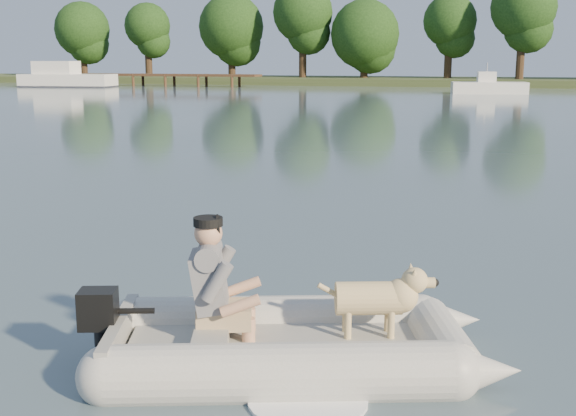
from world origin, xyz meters
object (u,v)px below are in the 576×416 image
(dinghy, at_px, (294,299))
(cabin_cruiser, at_px, (67,74))
(motorboat, at_px, (489,79))
(man, at_px, (212,277))
(dock, at_px, (159,80))
(dog, at_px, (368,304))

(dinghy, xyz_separation_m, cabin_cruiser, (-33.13, 48.20, 0.53))
(dinghy, relative_size, motorboat, 0.87)
(dinghy, bearing_deg, man, 175.76)
(cabin_cruiser, xyz_separation_m, motorboat, (33.86, -2.26, -0.08))
(man, xyz_separation_m, motorboat, (1.35, 46.09, 0.28))
(dock, relative_size, motorboat, 3.52)
(dinghy, height_order, dog, dinghy)
(cabin_cruiser, bearing_deg, motorboat, -9.46)
(cabin_cruiser, relative_size, motorboat, 1.59)
(dock, distance_m, man, 58.45)
(dock, relative_size, man, 18.45)
(dinghy, distance_m, dog, 0.59)
(dog, bearing_deg, cabin_cruiser, 107.06)
(dog, distance_m, cabin_cruiser, 58.62)
(motorboat, bearing_deg, dinghy, -99.75)
(man, distance_m, dog, 1.24)
(dinghy, distance_m, cabin_cruiser, 58.50)
(dinghy, relative_size, man, 4.54)
(dog, height_order, cabin_cruiser, cabin_cruiser)
(cabin_cruiser, bearing_deg, dog, -60.57)
(man, relative_size, cabin_cruiser, 0.12)
(cabin_cruiser, bearing_deg, dock, 25.97)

